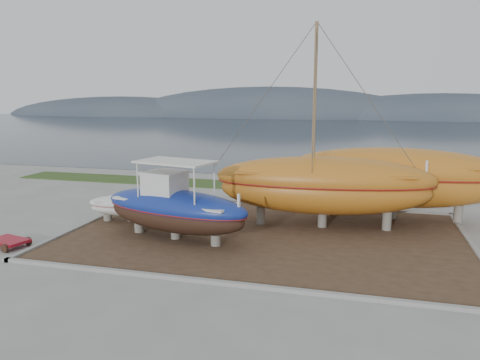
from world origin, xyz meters
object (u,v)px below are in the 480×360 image
(orange_bare_hull, at_px, (394,184))
(red_trailer, at_px, (9,243))
(blue_caique, at_px, (175,200))
(white_dinghy, at_px, (132,208))
(orange_sailboat, at_px, (325,128))

(orange_bare_hull, xyz_separation_m, red_trailer, (-16.31, -9.13, -1.72))
(blue_caique, xyz_separation_m, red_trailer, (-6.59, -2.87, -1.67))
(white_dinghy, height_order, red_trailer, white_dinghy)
(blue_caique, bearing_deg, white_dinghy, 159.72)
(orange_sailboat, relative_size, orange_bare_hull, 0.96)
(blue_caique, xyz_separation_m, orange_sailboat, (6.30, 3.68, 3.12))
(white_dinghy, height_order, orange_sailboat, orange_sailboat)
(blue_caique, bearing_deg, orange_sailboat, 43.39)
(blue_caique, height_order, orange_bare_hull, orange_bare_hull)
(white_dinghy, relative_size, red_trailer, 1.78)
(white_dinghy, distance_m, orange_bare_hull, 13.77)
(orange_sailboat, xyz_separation_m, orange_bare_hull, (3.43, 2.59, -3.08))
(blue_caique, distance_m, red_trailer, 7.38)
(orange_bare_hull, bearing_deg, orange_sailboat, -142.22)
(orange_bare_hull, bearing_deg, red_trailer, -150.03)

